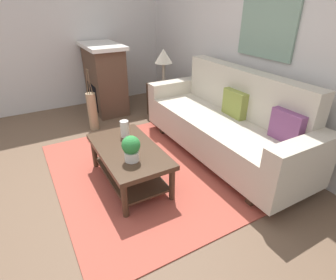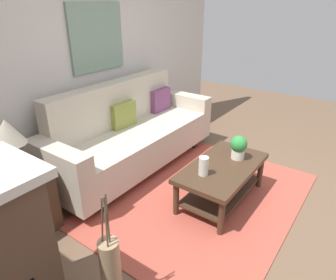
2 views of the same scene
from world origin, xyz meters
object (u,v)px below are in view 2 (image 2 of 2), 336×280
at_px(potted_plant_tabletop, 239,146).
at_px(framed_painting, 97,37).
at_px(couch, 131,135).
at_px(floor_vase, 111,275).
at_px(throw_pillow_olive, 123,115).
at_px(coffee_table, 222,175).
at_px(table_lamp, 8,135).
at_px(tabletop_vase, 204,166).
at_px(side_table, 25,206).
at_px(throw_pillow_plum, 160,100).

xyz_separation_m(potted_plant_tabletop, framed_painting, (-0.22, 1.82, 1.02)).
relative_size(couch, floor_vase, 4.22).
xyz_separation_m(couch, throw_pillow_olive, (0.00, 0.12, 0.25)).
bearing_deg(coffee_table, table_lamp, 140.20).
xyz_separation_m(couch, tabletop_vase, (-0.30, -1.22, 0.09)).
relative_size(throw_pillow_olive, framed_painting, 0.45).
bearing_deg(coffee_table, potted_plant_tabletop, -13.28).
height_order(tabletop_vase, side_table, tabletop_vase).
xyz_separation_m(tabletop_vase, table_lamp, (-1.22, 1.17, 0.47)).
distance_m(throw_pillow_olive, framed_painting, 0.97).
distance_m(couch, side_table, 1.52).
bearing_deg(throw_pillow_olive, potted_plant_tabletop, -81.63).
xyz_separation_m(throw_pillow_olive, throw_pillow_plum, (0.77, 0.00, 0.00)).
relative_size(coffee_table, framed_painting, 1.37).
distance_m(couch, potted_plant_tabletop, 1.38).
height_order(potted_plant_tabletop, framed_painting, framed_painting).
bearing_deg(potted_plant_tabletop, table_lamp, 143.10).
xyz_separation_m(couch, throw_pillow_plum, (0.77, 0.12, 0.25)).
height_order(table_lamp, framed_painting, framed_painting).
bearing_deg(floor_vase, side_table, 86.01).
xyz_separation_m(throw_pillow_olive, potted_plant_tabletop, (0.22, -1.48, -0.11)).
height_order(coffee_table, framed_painting, framed_painting).
xyz_separation_m(throw_pillow_plum, side_table, (-2.29, -0.18, -0.40)).
height_order(coffee_table, table_lamp, table_lamp).
bearing_deg(floor_vase, throw_pillow_olive, 40.76).
xyz_separation_m(throw_pillow_plum, framed_painting, (-0.77, 0.34, 0.91)).
bearing_deg(framed_painting, tabletop_vase, -100.02).
xyz_separation_m(couch, framed_painting, (-0.00, 0.47, 1.16)).
xyz_separation_m(potted_plant_tabletop, floor_vase, (-1.82, 0.10, -0.28)).
bearing_deg(throw_pillow_olive, floor_vase, -139.24).
bearing_deg(tabletop_vase, couch, 76.30).
bearing_deg(floor_vase, table_lamp, 86.01).
bearing_deg(throw_pillow_olive, side_table, -173.32).
distance_m(side_table, table_lamp, 0.71).
bearing_deg(coffee_table, tabletop_vase, 164.67).
xyz_separation_m(tabletop_vase, framed_painting, (0.30, 1.69, 1.07)).
bearing_deg(couch, coffee_table, -90.94).
bearing_deg(throw_pillow_olive, coffee_table, -90.86).
height_order(coffee_table, potted_plant_tabletop, potted_plant_tabletop).
relative_size(tabletop_vase, table_lamp, 0.33).
height_order(potted_plant_tabletop, table_lamp, table_lamp).
distance_m(throw_pillow_olive, throw_pillow_plum, 0.77).
xyz_separation_m(couch, potted_plant_tabletop, (0.22, -1.35, 0.14)).
xyz_separation_m(tabletop_vase, side_table, (-1.22, 1.17, -0.25)).
bearing_deg(table_lamp, throw_pillow_olive, 6.68).
distance_m(tabletop_vase, side_table, 1.71).
bearing_deg(potted_plant_tabletop, framed_painting, 96.82).
bearing_deg(couch, potted_plant_tabletop, -80.87).
bearing_deg(couch, tabletop_vase, -103.70).
bearing_deg(side_table, floor_vase, -93.99).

